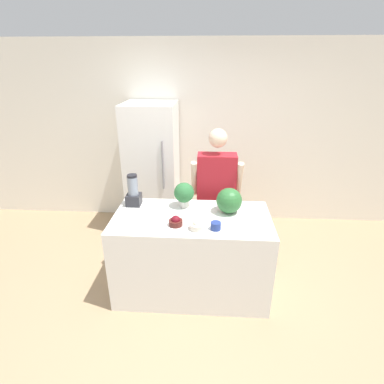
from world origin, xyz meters
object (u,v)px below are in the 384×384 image
Objects in this scene: potted_plant at (184,193)px; watermelon at (229,201)px; refrigerator at (153,169)px; person at (216,195)px; bowl_cherries at (176,222)px; blender at (133,192)px; bowl_cream at (198,225)px; bowl_small_blue at (216,226)px.

watermelon is at bearing -15.33° from potted_plant.
refrigerator reaches higher than person.
bowl_cherries is 0.65m from blender.
blender reaches higher than bowl_cream.
bowl_small_blue is at bearing -7.62° from bowl_cherries.
watermelon is 1.98× the size of bowl_cherries.
person is at bearing -36.29° from refrigerator.
bowl_cherries is at bearing -114.32° from person.
refrigerator is 6.79× the size of potted_plant.
bowl_cream is (-0.18, -0.91, 0.10)m from person.
blender is (-0.88, -0.45, 0.21)m from person.
bowl_cherries is 0.87× the size of bowl_cream.
blender is at bearing -153.14° from person.
refrigerator is 12.20× the size of bowl_cream.
bowl_small_blue is 0.99m from blender.
watermelon is at bearing 67.72° from bowl_small_blue.
blender reaches higher than bowl_cherries.
bowl_cream reaches higher than bowl_small_blue.
potted_plant is (0.54, -0.01, 0.01)m from blender.
refrigerator is 1.78m from bowl_small_blue.
bowl_small_blue is (0.37, -0.05, -0.00)m from bowl_cherries.
watermelon reaches higher than bowl_small_blue.
watermelon is 0.36m from bowl_small_blue.
person reaches higher than watermelon.
blender is 0.54m from potted_plant.
bowl_small_blue is 0.57m from potted_plant.
bowl_cream is 0.44× the size of blender.
refrigerator is at bearing 143.71° from person.
watermelon is at bearing 47.62° from bowl_cream.
potted_plant is (0.04, 0.40, 0.11)m from bowl_cherries.
bowl_cream is at bearing -132.38° from watermelon.
refrigerator is 1.59m from bowl_cherries.
refrigerator is at bearing 108.30° from bowl_cherries.
refrigerator is at bearing 90.12° from blender.
refrigerator is 1.71m from bowl_cream.
bowl_cream is 0.85m from blender.
potted_plant is at bearing -1.11° from blender.
refrigerator is 7.07× the size of watermelon.
person is 6.34× the size of watermelon.
refrigerator is at bearing 116.09° from potted_plant.
potted_plant is at bearing -63.91° from refrigerator.
bowl_cream is 1.57× the size of bowl_small_blue.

